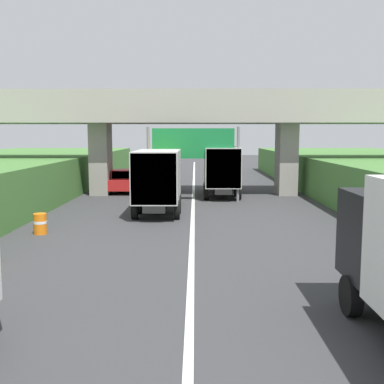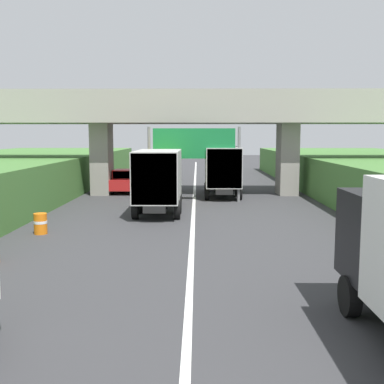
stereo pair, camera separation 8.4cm
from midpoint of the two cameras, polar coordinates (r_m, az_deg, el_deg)
lane_centre_stripe at (r=27.09m, az=0.03°, el=-2.04°), size 0.20×93.54×0.01m
overpass_bridge at (r=33.46m, az=0.11°, el=8.99°), size 40.00×4.80×7.27m
overhead_highway_sign at (r=29.57m, az=0.07°, el=5.45°), size 5.88×0.18×4.77m
truck_green at (r=32.89m, az=3.46°, el=2.93°), size 2.44×7.30×3.44m
truck_yellow at (r=25.82m, az=-4.15°, el=1.81°), size 2.44×7.30×3.44m
car_red at (r=34.97m, az=-8.38°, el=1.34°), size 1.86×4.10×1.72m
construction_barrel_3 at (r=21.17m, az=-18.20°, el=-3.69°), size 0.57×0.57×0.90m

